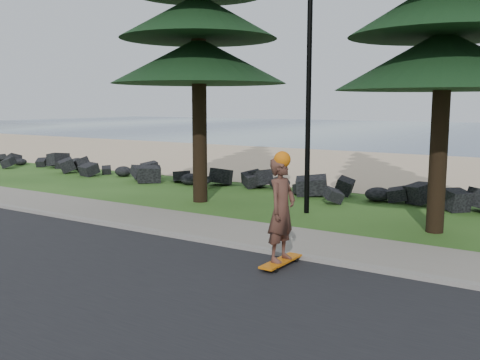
{
  "coord_description": "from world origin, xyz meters",
  "views": [
    {
      "loc": [
        6.23,
        -9.98,
        3.0
      ],
      "look_at": [
        -0.14,
        0.0,
        1.29
      ],
      "focal_mm": 40.0,
      "sensor_mm": 36.0,
      "label": 1
    }
  ],
  "objects": [
    {
      "name": "ground",
      "position": [
        0.0,
        0.0,
        0.0
      ],
      "size": [
        160.0,
        160.0,
        0.0
      ],
      "primitive_type": "plane",
      "color": "#264816",
      "rests_on": "ground"
    },
    {
      "name": "kerb",
      "position": [
        0.0,
        -0.9,
        0.05
      ],
      "size": [
        160.0,
        0.2,
        0.1
      ],
      "primitive_type": "cube",
      "color": "gray",
      "rests_on": "ground"
    },
    {
      "name": "road",
      "position": [
        0.0,
        -4.5,
        0.01
      ],
      "size": [
        160.0,
        7.0,
        0.02
      ],
      "primitive_type": "cube",
      "color": "black",
      "rests_on": "ground"
    },
    {
      "name": "seawall_boulders",
      "position": [
        0.0,
        5.6,
        0.0
      ],
      "size": [
        60.0,
        2.4,
        1.1
      ],
      "primitive_type": null,
      "color": "black",
      "rests_on": "ground"
    },
    {
      "name": "skateboarder",
      "position": [
        1.74,
        -1.53,
        1.07
      ],
      "size": [
        0.48,
        1.15,
        2.13
      ],
      "rotation": [
        0.0,
        0.0,
        1.54
      ],
      "color": "#C2610B",
      "rests_on": "ground"
    },
    {
      "name": "sidewalk",
      "position": [
        0.0,
        0.2,
        0.04
      ],
      "size": [
        160.0,
        2.0,
        0.08
      ],
      "primitive_type": "cube",
      "color": "slate",
      "rests_on": "ground"
    },
    {
      "name": "lamp_post",
      "position": [
        0.0,
        3.2,
        4.13
      ],
      "size": [
        0.25,
        0.14,
        8.14
      ],
      "color": "black",
      "rests_on": "ground"
    },
    {
      "name": "beach_sand",
      "position": [
        0.0,
        14.5,
        0.01
      ],
      "size": [
        160.0,
        15.0,
        0.01
      ],
      "primitive_type": "cube",
      "color": "#CCAC88",
      "rests_on": "ground"
    }
  ]
}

